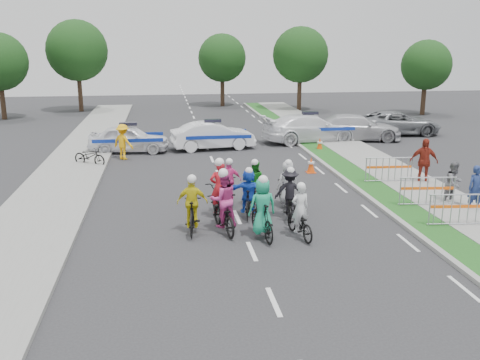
{
  "coord_description": "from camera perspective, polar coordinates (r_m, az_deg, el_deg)",
  "views": [
    {
      "loc": [
        -2.31,
        -13.7,
        5.7
      ],
      "look_at": [
        0.2,
        3.67,
        1.1
      ],
      "focal_mm": 40.0,
      "sensor_mm": 36.0,
      "label": 1
    }
  ],
  "objects": [
    {
      "name": "marshal_hiviz",
      "position": [
        26.88,
        -12.36,
        3.99
      ],
      "size": [
        1.29,
        1.2,
        1.74
      ],
      "primitive_type": "imported",
      "rotation": [
        0.0,
        0.0,
        2.49
      ],
      "color": "#FFB30D",
      "rests_on": "ground"
    },
    {
      "name": "police_car_0",
      "position": [
        28.63,
        -11.76,
        4.33
      ],
      "size": [
        4.32,
        2.16,
        1.41
      ],
      "primitive_type": "imported",
      "rotation": [
        0.0,
        0.0,
        1.45
      ],
      "color": "white",
      "rests_on": "ground"
    },
    {
      "name": "rider_5",
      "position": [
        17.63,
        0.91,
        -1.7
      ],
      "size": [
        1.43,
        1.69,
        1.72
      ],
      "rotation": [
        0.0,
        0.0,
        2.94
      ],
      "color": "black",
      "rests_on": "ground"
    },
    {
      "name": "spectator_1",
      "position": [
        20.44,
        21.85,
        -0.31
      ],
      "size": [
        0.94,
        0.85,
        1.57
      ],
      "primitive_type": "imported",
      "rotation": [
        0.0,
        0.0,
        0.42
      ],
      "color": "slate",
      "rests_on": "ground"
    },
    {
      "name": "spectator_2",
      "position": [
        22.85,
        19.01,
        1.88
      ],
      "size": [
        1.2,
        0.76,
        1.9
      ],
      "primitive_type": "imported",
      "rotation": [
        0.0,
        0.0,
        -0.28
      ],
      "color": "maroon",
      "rests_on": "ground"
    },
    {
      "name": "sidewalk_left",
      "position": [
        19.98,
        -19.98,
        -2.61
      ],
      "size": [
        3.0,
        60.0,
        0.13
      ],
      "primitive_type": "cube",
      "color": "gray",
      "rests_on": "ground"
    },
    {
      "name": "rider_0",
      "position": [
        15.96,
        6.37,
        -4.15
      ],
      "size": [
        0.89,
        1.77,
        1.72
      ],
      "rotation": [
        0.0,
        0.0,
        3.33
      ],
      "color": "black",
      "rests_on": "ground"
    },
    {
      "name": "barrier_1",
      "position": [
        19.72,
        19.32,
        -1.27
      ],
      "size": [
        2.04,
        0.7,
        1.12
      ],
      "primitive_type": null,
      "rotation": [
        0.0,
        0.0,
        -0.1
      ],
      "color": "#A5A8AD",
      "rests_on": "ground"
    },
    {
      "name": "rider_9",
      "position": [
        18.99,
        -1.16,
        -0.7
      ],
      "size": [
        0.9,
        1.68,
        1.71
      ],
      "rotation": [
        0.0,
        0.0,
        3.01
      ],
      "color": "black",
      "rests_on": "ground"
    },
    {
      "name": "barrier_0",
      "position": [
        17.95,
        22.38,
        -3.1
      ],
      "size": [
        2.04,
        0.7,
        1.12
      ],
      "primitive_type": null,
      "rotation": [
        0.0,
        0.0,
        -0.1
      ],
      "color": "#A5A8AD",
      "rests_on": "ground"
    },
    {
      "name": "sidewalk_right",
      "position": [
        21.91,
        19.02,
        -1.04
      ],
      "size": [
        2.4,
        60.0,
        0.13
      ],
      "primitive_type": "cube",
      "color": "gray",
      "rests_on": "ground"
    },
    {
      "name": "rider_8",
      "position": [
        18.82,
        1.53,
        -0.9
      ],
      "size": [
        0.89,
        1.77,
        1.72
      ],
      "rotation": [
        0.0,
        0.0,
        2.95
      ],
      "color": "black",
      "rests_on": "ground"
    },
    {
      "name": "tree_3",
      "position": [
        46.2,
        -17.0,
        13.06
      ],
      "size": [
        4.9,
        4.9,
        7.35
      ],
      "color": "#382619",
      "rests_on": "ground"
    },
    {
      "name": "rider_2",
      "position": [
        16.28,
        -1.8,
        -3.05
      ],
      "size": [
        1.05,
        2.07,
        2.02
      ],
      "rotation": [
        0.0,
        0.0,
        3.33
      ],
      "color": "black",
      "rests_on": "ground"
    },
    {
      "name": "tree_4",
      "position": [
        48.02,
        -1.91,
        12.87
      ],
      "size": [
        4.2,
        4.2,
        6.3
      ],
      "color": "#382619",
      "rests_on": "ground"
    },
    {
      "name": "rider_7",
      "position": [
        18.71,
        5.07,
        -0.92
      ],
      "size": [
        0.79,
        1.71,
        1.75
      ],
      "rotation": [
        0.0,
        0.0,
        3.27
      ],
      "color": "black",
      "rests_on": "ground"
    },
    {
      "name": "curb_right",
      "position": [
        20.9,
        12.9,
        -1.36
      ],
      "size": [
        0.2,
        60.0,
        0.12
      ],
      "primitive_type": "cube",
      "color": "gray",
      "rests_on": "ground"
    },
    {
      "name": "civilian_suv",
      "position": [
        34.78,
        16.44,
        5.87
      ],
      "size": [
        5.42,
        2.85,
        1.45
      ],
      "primitive_type": "imported",
      "rotation": [
        0.0,
        0.0,
        1.49
      ],
      "color": "slate",
      "rests_on": "ground"
    },
    {
      "name": "rider_1",
      "position": [
        15.75,
        2.39,
        -3.63
      ],
      "size": [
        0.89,
        1.91,
        1.95
      ],
      "rotation": [
        0.0,
        0.0,
        3.3
      ],
      "color": "black",
      "rests_on": "ground"
    },
    {
      "name": "rider_4",
      "position": [
        17.58,
        5.29,
        -1.94
      ],
      "size": [
        1.06,
        1.81,
        1.76
      ],
      "rotation": [
        0.0,
        0.0,
        2.95
      ],
      "color": "black",
      "rests_on": "ground"
    },
    {
      "name": "tree_2",
      "position": [
        44.64,
        19.26,
        11.5
      ],
      "size": [
        3.85,
        3.85,
        5.77
      ],
      "color": "#382619",
      "rests_on": "ground"
    },
    {
      "name": "barrier_2",
      "position": [
        22.55,
        15.58,
        0.96
      ],
      "size": [
        2.03,
        0.63,
        1.12
      ],
      "primitive_type": null,
      "rotation": [
        0.0,
        0.0,
        -0.07
      ],
      "color": "#A5A8AD",
      "rests_on": "ground"
    },
    {
      "name": "tree_1",
      "position": [
        45.16,
        6.46,
        13.12
      ],
      "size": [
        4.55,
        4.55,
        6.82
      ],
      "color": "#382619",
      "rests_on": "ground"
    },
    {
      "name": "rider_6",
      "position": [
        17.56,
        -2.2,
        -1.96
      ],
      "size": [
        0.98,
        2.09,
        2.05
      ],
      "rotation": [
        0.0,
        0.0,
        3.28
      ],
      "color": "black",
      "rests_on": "ground"
    },
    {
      "name": "rider_3",
      "position": [
        16.28,
        -5.09,
        -3.22
      ],
      "size": [
        0.97,
        1.8,
        1.85
      ],
      "rotation": [
        0.0,
        0.0,
        3.02
      ],
      "color": "black",
      "rests_on": "ground"
    },
    {
      "name": "parked_bike",
      "position": [
        25.94,
        -15.75,
        2.45
      ],
      "size": [
        1.77,
        1.41,
        0.9
      ],
      "primitive_type": "imported",
      "rotation": [
        0.0,
        0.0,
        1.02
      ],
      "color": "black",
      "rests_on": "ground"
    },
    {
      "name": "grass_strip",
      "position": [
        21.16,
        14.67,
        -1.28
      ],
      "size": [
        1.2,
        60.0,
        0.11
      ],
      "primitive_type": "cube",
      "color": "#1B4D18",
      "rests_on": "ground"
    },
    {
      "name": "police_car_2",
      "position": [
        31.12,
        7.43,
        5.5
      ],
      "size": [
        5.76,
        2.98,
        1.6
      ],
      "primitive_type": "imported",
      "rotation": [
        0.0,
        0.0,
        1.71
      ],
      "color": "white",
      "rests_on": "ground"
    },
    {
      "name": "police_car_1",
      "position": [
        28.83,
        -2.92,
        4.75
      ],
      "size": [
        4.61,
        2.13,
        1.46
      ],
      "primitive_type": "imported",
      "rotation": [
        0.0,
        0.0,
        1.71
      ],
      "color": "white",
      "rests_on": "ground"
    },
    {
      "name": "civilian_sedan",
      "position": [
        32.18,
        12.33,
        5.5
      ],
      "size": [
        5.42,
        2.88,
        1.5
      ],
      "primitive_type": "imported",
      "rotation": [
        0.0,
        0.0,
        1.41
      ],
      "color": "#B1B1B6",
      "rests_on": "ground"
    },
    {
      "name": "spectator_0",
      "position": [
        19.93,
        23.89,
        -0.84
      ],
      "size": [
        0.63,
        0.46,
        1.6
      ],
      "primitive_type": "imported",
      "rotation": [
        0.0,
        0.0,
        -0.14
      ],
      "color": "navy",
      "rests_on": "ground"
    },
    {
      "name": "cone_1",
      "position": [
        28.74,
        8.5,
        3.78
      ],
      "size": [
        0.4,
        0.4,
        0.7
      ],
      "color": "#F24C0C",
      "rests_on": "ground"
    },
    {
      "name": "cone_0",
      "position": [
        23.89,
        7.59,
        1.59
      ],
      "size": [
        0.4,
        0.4,
        0.7
      ],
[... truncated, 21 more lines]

